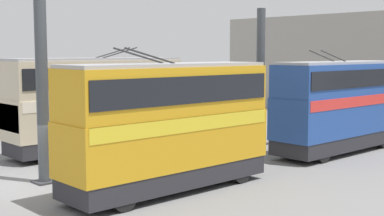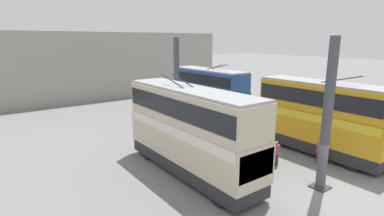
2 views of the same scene
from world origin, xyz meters
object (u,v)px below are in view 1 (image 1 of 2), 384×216
bus_left_near (169,119)px  oil_drum (226,133)px  bus_right_near (98,99)px  person_by_left_row (118,168)px  person_aisle_midway (176,142)px  bus_left_far (339,101)px  person_aisle_foreground (116,154)px  person_by_right_row (136,136)px

bus_left_near → oil_drum: bearing=33.8°
bus_right_near → person_by_left_row: 8.73m
person_aisle_midway → bus_left_far: bearing=12.2°
person_aisle_foreground → person_by_right_row: (3.52, 3.20, 0.06)m
person_by_left_row → person_aisle_foreground: person_aisle_foreground is taller
bus_left_near → bus_right_near: bus_right_near is taller
person_by_right_row → oil_drum: (7.08, -0.07, -0.52)m
bus_left_near → bus_left_far: 12.23m
person_aisle_midway → person_aisle_foreground: size_ratio=1.00×
person_aisle_foreground → person_by_right_row: size_ratio=0.95×
person_by_right_row → person_aisle_midway: bearing=-57.4°
person_aisle_foreground → bus_left_far: bearing=61.9°
person_by_left_row → bus_left_far: bearing=-71.7°
oil_drum → bus_left_far: bearing=-80.3°
bus_right_near → bus_left_far: bearing=-44.3°
bus_right_near → person_aisle_foreground: 5.96m
bus_left_far → oil_drum: size_ratio=11.35×
person_by_left_row → person_aisle_midway: bearing=-36.2°
bus_right_near → bus_left_near: bearing=-106.1°
bus_left_far → person_by_right_row: size_ratio=5.26×
person_by_left_row → person_aisle_midway: (5.80, 3.07, 0.03)m
bus_right_near → person_aisle_midway: size_ratio=6.30×
person_by_left_row → person_aisle_foreground: bearing=-6.7°
person_aisle_foreground → oil_drum: bearing=98.0°
person_by_right_row → oil_drum: size_ratio=2.16×
oil_drum → person_by_right_row: bearing=179.5°
person_aisle_foreground → oil_drum: 11.07m
bus_left_far → oil_drum: 7.86m
person_by_left_row → person_aisle_foreground: (1.56, 2.44, 0.03)m
person_by_right_row → oil_drum: bearing=16.6°
bus_right_near → person_by_left_row: bearing=-117.3°
bus_left_far → bus_left_near: bearing=-180.0°
bus_left_far → person_by_right_row: 11.33m
bus_left_far → person_aisle_midway: size_ratio=5.56×
bus_left_near → person_aisle_foreground: bearing=85.0°
oil_drum → person_aisle_foreground: bearing=-163.5°
bus_right_near → oil_drum: size_ratio=12.84×
bus_right_near → person_by_left_row: size_ratio=6.48×
bus_left_near → bus_left_far: bearing=0.0°
person_by_right_row → bus_right_near: bearing=139.7°
oil_drum → person_aisle_midway: bearing=-158.5°
person_by_left_row → oil_drum: (12.17, 5.57, -0.44)m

